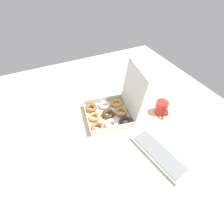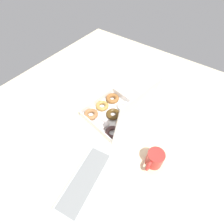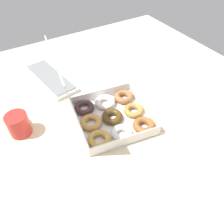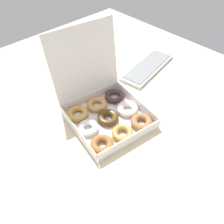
% 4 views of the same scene
% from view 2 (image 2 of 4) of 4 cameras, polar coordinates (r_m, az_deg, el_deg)
% --- Properties ---
extents(ground_plane, '(1.80, 1.80, 0.02)m').
position_cam_2_polar(ground_plane, '(1.17, 2.00, -1.48)').
color(ground_plane, beige).
extents(donut_box, '(0.37, 0.40, 0.36)m').
position_cam_2_polar(donut_box, '(1.12, 0.87, -0.61)').
color(donut_box, white).
rests_on(donut_box, ground_plane).
extents(keyboard, '(0.39, 0.19, 0.02)m').
position_cam_2_polar(keyboard, '(0.95, -8.83, -21.19)').
color(keyboard, '#B9BEBE').
rests_on(keyboard, ground_plane).
extents(coffee_mug, '(0.13, 0.09, 0.10)m').
position_cam_2_polar(coffee_mug, '(0.97, 13.71, -14.66)').
color(coffee_mug, '#B22B26').
rests_on(coffee_mug, ground_plane).
extents(paper_napkin, '(0.13, 0.11, 0.00)m').
position_cam_2_polar(paper_napkin, '(1.38, -4.20, 8.85)').
color(paper_napkin, white).
rests_on(paper_napkin, ground_plane).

